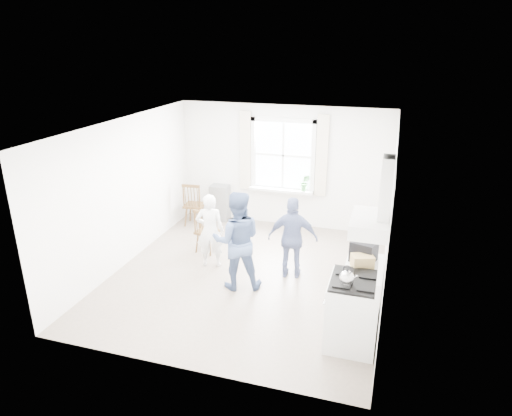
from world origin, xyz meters
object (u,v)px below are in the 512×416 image
at_px(low_cabinet, 363,288).
at_px(gas_stove, 353,311).
at_px(stereo_stack, 364,251).
at_px(person_left, 210,231).
at_px(windsor_chair_b, 204,227).
at_px(windsor_chair_a, 193,200).
at_px(person_mid, 237,241).
at_px(person_right, 293,238).

bearing_deg(low_cabinet, gas_stove, -95.68).
xyz_separation_m(stereo_stack, person_left, (-2.69, 0.83, -0.37)).
height_order(gas_stove, windsor_chair_b, gas_stove).
xyz_separation_m(stereo_stack, windsor_chair_a, (-3.76, 2.44, -0.45)).
distance_m(windsor_chair_a, person_left, 1.94).
xyz_separation_m(stereo_stack, person_mid, (-1.99, 0.27, -0.22)).
bearing_deg(person_left, person_right, 166.31).
bearing_deg(gas_stove, person_mid, 153.63).
relative_size(person_left, person_right, 0.95).
bearing_deg(low_cabinet, stereo_stack, -165.43).
distance_m(gas_stove, person_mid, 2.20).
xyz_separation_m(low_cabinet, windsor_chair_a, (-3.79, 2.44, 0.14)).
height_order(windsor_chair_a, person_mid, person_mid).
bearing_deg(person_mid, person_right, -161.80).
bearing_deg(stereo_stack, windsor_chair_a, 146.99).
distance_m(person_left, person_mid, 0.91).
bearing_deg(low_cabinet, person_right, 145.15).
height_order(windsor_chair_a, person_left, person_left).
relative_size(gas_stove, person_right, 0.78).
relative_size(windsor_chair_a, person_right, 0.68).
bearing_deg(person_right, windsor_chair_a, -39.51).
bearing_deg(person_left, low_cabinet, 147.99).
bearing_deg(person_mid, stereo_stack, 152.87).
distance_m(windsor_chair_a, person_mid, 2.81).
bearing_deg(stereo_stack, gas_stove, -93.26).
distance_m(stereo_stack, windsor_chair_a, 4.51).
bearing_deg(person_left, windsor_chair_b, -69.53).
height_order(person_left, person_mid, person_mid).
xyz_separation_m(low_cabinet, person_left, (-2.72, 0.83, 0.23)).
bearing_deg(windsor_chair_b, gas_stove, -33.45).
relative_size(windsor_chair_a, person_mid, 0.59).
bearing_deg(gas_stove, windsor_chair_a, 139.89).
height_order(windsor_chair_a, windsor_chair_b, windsor_chair_a).
relative_size(gas_stove, windsor_chair_b, 1.26).
distance_m(stereo_stack, person_right, 1.53).
xyz_separation_m(gas_stove, windsor_chair_b, (-2.96, 1.95, 0.06)).
height_order(gas_stove, low_cabinet, gas_stove).
relative_size(low_cabinet, windsor_chair_a, 0.92).
bearing_deg(gas_stove, stereo_stack, 86.74).
bearing_deg(windsor_chair_b, person_mid, -44.37).
xyz_separation_m(gas_stove, person_right, (-1.17, 1.56, 0.23)).
distance_m(stereo_stack, person_left, 2.84).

